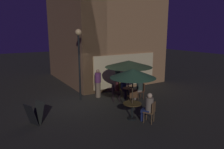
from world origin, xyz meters
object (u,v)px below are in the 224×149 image
(patio_umbrella_1, at_px, (129,64))
(patron_seated_1, at_px, (139,87))
(patio_umbrella_0, at_px, (133,74))
(cafe_chair_1, at_px, (114,91))
(cafe_chair_2, at_px, (133,96))
(menu_sandwich_board, at_px, (35,113))
(cafe_table_0, at_px, (132,107))
(street_lamp_near_corner, at_px, (79,50))
(patron_seated_0, at_px, (148,106))
(cafe_table_1, at_px, (128,92))
(cafe_chair_0, at_px, (151,110))
(patron_standing_3, at_px, (98,83))
(patron_seated_2, at_px, (124,86))
(patron_standing_4, at_px, (118,80))
(cafe_chair_3, at_px, (141,90))
(cafe_chair_4, at_px, (123,87))

(patio_umbrella_1, distance_m, patron_seated_1, 1.51)
(patio_umbrella_0, height_order, cafe_chair_1, patio_umbrella_0)
(patron_seated_1, bearing_deg, cafe_chair_2, 46.16)
(menu_sandwich_board, bearing_deg, patio_umbrella_0, -48.80)
(cafe_table_0, distance_m, patio_umbrella_1, 2.87)
(street_lamp_near_corner, height_order, patron_seated_0, street_lamp_near_corner)
(cafe_table_1, xyz_separation_m, cafe_chair_0, (-0.84, -2.80, 0.07))
(cafe_table_0, height_order, patron_standing_3, patron_standing_3)
(cafe_chair_1, height_order, patron_standing_3, patron_standing_3)
(patron_seated_2, height_order, patron_standing_4, patron_standing_4)
(cafe_table_1, relative_size, cafe_chair_1, 0.73)
(patron_seated_2, bearing_deg, patron_seated_0, -4.49)
(cafe_chair_3, height_order, patron_seated_2, patron_seated_2)
(cafe_chair_0, xyz_separation_m, patron_seated_2, (0.99, 3.42, 0.14))
(patron_standing_3, relative_size, patron_standing_4, 0.94)
(patron_seated_1, bearing_deg, cafe_table_0, 55.73)
(menu_sandwich_board, distance_m, patio_umbrella_1, 5.26)
(patron_standing_3, bearing_deg, street_lamp_near_corner, 129.16)
(cafe_table_0, height_order, patron_seated_1, patron_seated_1)
(cafe_chair_1, relative_size, patron_seated_2, 0.82)
(street_lamp_near_corner, distance_m, cafe_chair_4, 3.34)
(street_lamp_near_corner, xyz_separation_m, cafe_chair_0, (1.36, -4.28, -2.24))
(patio_umbrella_1, bearing_deg, cafe_table_1, -90.00)
(cafe_table_0, relative_size, patron_standing_4, 0.46)
(cafe_chair_2, bearing_deg, patron_standing_3, 40.38)
(cafe_table_0, bearing_deg, patron_standing_3, 87.59)
(cafe_chair_0, xyz_separation_m, patron_seated_1, (1.49, 2.68, 0.14))
(patron_standing_4, bearing_deg, menu_sandwich_board, 158.45)
(patron_standing_3, bearing_deg, patron_seated_1, -86.56)
(cafe_chair_0, distance_m, cafe_chair_2, 2.11)
(street_lamp_near_corner, xyz_separation_m, cafe_chair_1, (1.47, -1.23, -2.19))
(street_lamp_near_corner, height_order, cafe_table_1, street_lamp_near_corner)
(patio_umbrella_0, distance_m, cafe_chair_4, 3.52)
(cafe_chair_3, distance_m, patron_seated_1, 0.20)
(menu_sandwich_board, height_order, cafe_chair_3, menu_sandwich_board)
(street_lamp_near_corner, relative_size, patio_umbrella_1, 1.53)
(menu_sandwich_board, relative_size, cafe_chair_3, 1.00)
(patron_seated_1, bearing_deg, patron_seated_0, 68.96)
(street_lamp_near_corner, distance_m, patron_seated_1, 3.88)
(cafe_table_1, relative_size, patron_standing_4, 0.41)
(cafe_chair_3, bearing_deg, cafe_table_0, 53.35)
(street_lamp_near_corner, height_order, patron_seated_2, street_lamp_near_corner)
(cafe_table_1, height_order, cafe_chair_2, cafe_chair_2)
(cafe_chair_3, height_order, patron_standing_3, patron_standing_3)
(cafe_table_1, xyz_separation_m, cafe_chair_4, (0.18, 0.77, 0.08))
(menu_sandwich_board, relative_size, patron_standing_4, 0.52)
(patio_umbrella_1, bearing_deg, patron_standing_3, 129.17)
(menu_sandwich_board, height_order, cafe_chair_1, cafe_chair_1)
(street_lamp_near_corner, relative_size, cafe_table_0, 4.85)
(cafe_chair_3, bearing_deg, cafe_table_1, -0.00)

